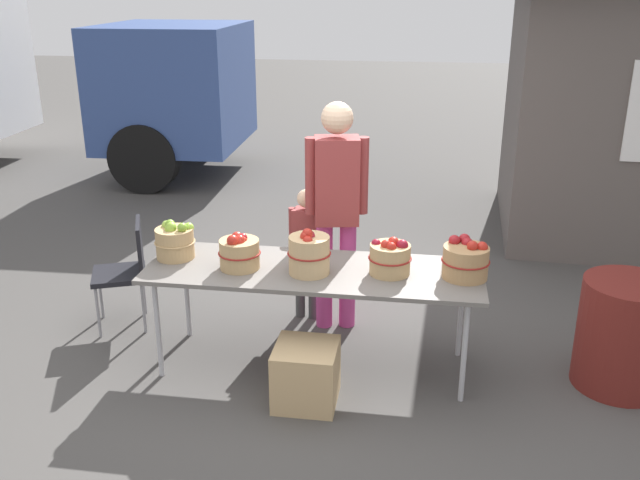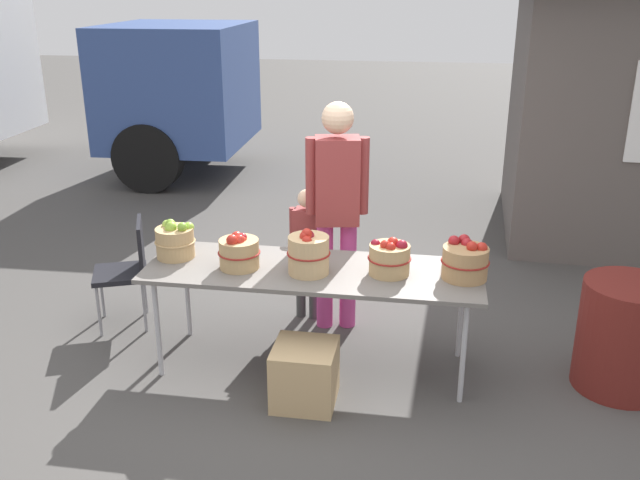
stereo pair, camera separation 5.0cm
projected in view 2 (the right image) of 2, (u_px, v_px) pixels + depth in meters
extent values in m
plane|color=#474442|center=(313.00, 365.00, 5.03)|extent=(40.00, 40.00, 0.00)
cube|color=slate|center=(313.00, 271.00, 4.77)|extent=(2.30, 0.76, 0.03)
cylinder|color=#B2B2B7|center=(158.00, 329.00, 4.78)|extent=(0.04, 0.04, 0.72)
cylinder|color=#B2B2B7|center=(463.00, 353.00, 4.47)|extent=(0.04, 0.04, 0.72)
cylinder|color=#B2B2B7|center=(187.00, 292.00, 5.34)|extent=(0.04, 0.04, 0.72)
cylinder|color=#B2B2B7|center=(461.00, 312.00, 5.03)|extent=(0.04, 0.04, 0.72)
cylinder|color=tan|center=(175.00, 243.00, 4.94)|extent=(0.27, 0.27, 0.22)
torus|color=tan|center=(175.00, 241.00, 4.93)|extent=(0.29, 0.29, 0.01)
sphere|color=#9EC647|center=(167.00, 225.00, 4.95)|extent=(0.07, 0.07, 0.07)
sphere|color=#8CB738|center=(170.00, 229.00, 4.87)|extent=(0.08, 0.08, 0.08)
sphere|color=#7AA833|center=(170.00, 224.00, 4.93)|extent=(0.07, 0.07, 0.07)
sphere|color=#8CB738|center=(171.00, 227.00, 4.88)|extent=(0.08, 0.08, 0.08)
sphere|color=#8CB738|center=(189.00, 227.00, 4.92)|extent=(0.08, 0.08, 0.08)
sphere|color=#7AA833|center=(182.00, 227.00, 4.85)|extent=(0.07, 0.07, 0.07)
cylinder|color=tan|center=(239.00, 254.00, 4.76)|extent=(0.27, 0.27, 0.20)
torus|color=maroon|center=(239.00, 252.00, 4.75)|extent=(0.29, 0.29, 0.01)
sphere|color=maroon|center=(242.00, 238.00, 4.74)|extent=(0.07, 0.07, 0.07)
sphere|color=#B22319|center=(238.00, 242.00, 4.69)|extent=(0.07, 0.07, 0.07)
sphere|color=#B22319|center=(239.00, 240.00, 4.70)|extent=(0.08, 0.08, 0.08)
sphere|color=#B22319|center=(237.00, 237.00, 4.77)|extent=(0.08, 0.08, 0.08)
sphere|color=#B22319|center=(242.00, 241.00, 4.73)|extent=(0.07, 0.07, 0.07)
sphere|color=#B22319|center=(232.00, 240.00, 4.66)|extent=(0.08, 0.08, 0.08)
cylinder|color=tan|center=(309.00, 255.00, 4.66)|extent=(0.27, 0.27, 0.26)
torus|color=maroon|center=(309.00, 253.00, 4.66)|extent=(0.29, 0.29, 0.01)
sphere|color=#B22319|center=(307.00, 234.00, 4.60)|extent=(0.07, 0.07, 0.07)
sphere|color=#B22319|center=(307.00, 241.00, 4.56)|extent=(0.07, 0.07, 0.07)
sphere|color=maroon|center=(308.00, 236.00, 4.63)|extent=(0.08, 0.08, 0.08)
sphere|color=#B22319|center=(305.00, 236.00, 4.59)|extent=(0.07, 0.07, 0.07)
cylinder|color=tan|center=(389.00, 259.00, 4.66)|extent=(0.27, 0.27, 0.21)
torus|color=maroon|center=(389.00, 258.00, 4.65)|extent=(0.29, 0.29, 0.01)
sphere|color=maroon|center=(402.00, 246.00, 4.59)|extent=(0.08, 0.08, 0.08)
sphere|color=#B22319|center=(393.00, 243.00, 4.64)|extent=(0.08, 0.08, 0.08)
sphere|color=#B22319|center=(391.00, 247.00, 4.56)|extent=(0.07, 0.07, 0.07)
sphere|color=maroon|center=(376.00, 244.00, 4.65)|extent=(0.07, 0.07, 0.07)
sphere|color=#B22319|center=(385.00, 245.00, 4.59)|extent=(0.07, 0.07, 0.07)
cylinder|color=#A87F51|center=(465.00, 263.00, 4.59)|extent=(0.30, 0.30, 0.22)
torus|color=maroon|center=(465.00, 261.00, 4.58)|extent=(0.32, 0.32, 0.01)
sphere|color=maroon|center=(467.00, 244.00, 4.61)|extent=(0.08, 0.08, 0.08)
sphere|color=#B22319|center=(482.00, 248.00, 4.53)|extent=(0.08, 0.08, 0.08)
sphere|color=maroon|center=(464.00, 240.00, 4.65)|extent=(0.08, 0.08, 0.08)
sphere|color=maroon|center=(454.00, 241.00, 4.62)|extent=(0.08, 0.08, 0.08)
sphere|color=#B22319|center=(472.00, 247.00, 4.52)|extent=(0.07, 0.07, 0.07)
cylinder|color=#CC3F8C|center=(348.00, 275.00, 5.46)|extent=(0.13, 0.13, 0.87)
cylinder|color=#CC3F8C|center=(325.00, 275.00, 5.46)|extent=(0.13, 0.13, 0.87)
cube|color=maroon|center=(337.00, 181.00, 5.19)|extent=(0.37, 0.29, 0.65)
sphere|color=beige|center=(338.00, 118.00, 5.03)|extent=(0.24, 0.24, 0.24)
cylinder|color=maroon|center=(363.00, 176.00, 5.19)|extent=(0.09, 0.09, 0.58)
cylinder|color=maroon|center=(312.00, 176.00, 5.18)|extent=(0.09, 0.09, 0.58)
cylinder|color=#3F3F3F|center=(314.00, 288.00, 5.64)|extent=(0.08, 0.08, 0.53)
cylinder|color=#3F3F3F|center=(301.00, 286.00, 5.67)|extent=(0.08, 0.08, 0.53)
cube|color=maroon|center=(307.00, 233.00, 5.50)|extent=(0.22, 0.17, 0.40)
sphere|color=beige|center=(307.00, 198.00, 5.40)|extent=(0.14, 0.14, 0.14)
cylinder|color=maroon|center=(321.00, 232.00, 5.46)|extent=(0.06, 0.06, 0.35)
cylinder|color=maroon|center=(293.00, 229.00, 5.52)|extent=(0.06, 0.06, 0.35)
cube|color=#334C8C|center=(180.00, 84.00, 9.59)|extent=(1.86, 2.15, 1.60)
cube|color=black|center=(239.00, 62.00, 9.37)|extent=(0.09, 1.76, 0.80)
cylinder|color=black|center=(193.00, 128.00, 10.77)|extent=(0.91, 0.30, 0.90)
cylinder|color=black|center=(148.00, 157.00, 9.01)|extent=(0.91, 0.30, 0.90)
cube|color=black|center=(120.00, 274.00, 5.48)|extent=(0.52, 0.52, 0.04)
cube|color=black|center=(141.00, 246.00, 5.44)|extent=(0.18, 0.38, 0.40)
cylinder|color=gray|center=(102.00, 293.00, 5.68)|extent=(0.02, 0.02, 0.42)
cylinder|color=gray|center=(99.00, 311.00, 5.37)|extent=(0.02, 0.02, 0.42)
cylinder|color=gray|center=(145.00, 289.00, 5.75)|extent=(0.02, 0.02, 0.42)
cylinder|color=gray|center=(144.00, 307.00, 5.44)|extent=(0.02, 0.02, 0.42)
cylinder|color=maroon|center=(625.00, 336.00, 4.65)|extent=(0.61, 0.61, 0.76)
cube|color=tan|center=(305.00, 374.00, 4.53)|extent=(0.40, 0.40, 0.40)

